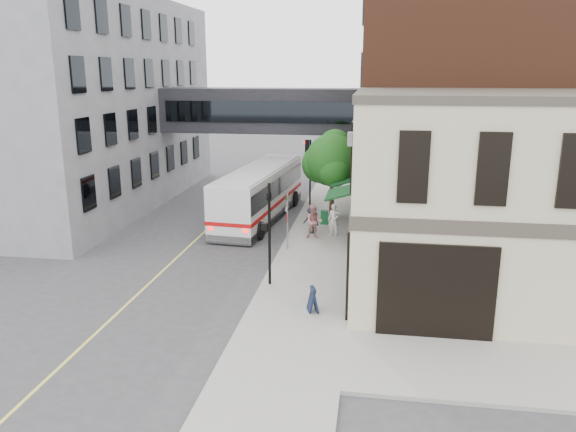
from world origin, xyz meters
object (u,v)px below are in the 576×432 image
(pedestrian_b, at_px, (314,222))
(sandwich_board, at_px, (313,299))
(pedestrian_a, at_px, (334,220))
(bus, at_px, (260,191))
(pedestrian_c, at_px, (311,220))
(newspaper_box, at_px, (324,217))

(pedestrian_b, bearing_deg, sandwich_board, -89.34)
(pedestrian_a, height_order, pedestrian_b, pedestrian_b)
(bus, distance_m, pedestrian_a, 6.13)
(bus, bearing_deg, pedestrian_a, -35.50)
(pedestrian_c, relative_size, newspaper_box, 1.77)
(newspaper_box, bearing_deg, bus, 162.92)
(bus, xyz_separation_m, pedestrian_c, (3.64, -3.21, -0.89))
(bus, distance_m, pedestrian_b, 5.75)
(pedestrian_a, height_order, sandwich_board, pedestrian_a)
(bus, relative_size, pedestrian_a, 6.69)
(bus, distance_m, pedestrian_c, 4.94)
(pedestrian_b, relative_size, newspaper_box, 2.18)
(pedestrian_b, xyz_separation_m, sandwich_board, (1.04, -9.74, -0.44))
(bus, xyz_separation_m, pedestrian_b, (3.91, -4.16, -0.72))
(pedestrian_a, distance_m, pedestrian_c, 1.36)
(newspaper_box, height_order, sandwich_board, sandwich_board)
(pedestrian_b, relative_size, sandwich_board, 1.91)
(pedestrian_a, bearing_deg, sandwich_board, -82.93)
(newspaper_box, relative_size, sandwich_board, 0.88)
(pedestrian_a, xyz_separation_m, pedestrian_b, (-1.05, -0.63, 0.02))
(bus, relative_size, newspaper_box, 14.20)
(pedestrian_c, xyz_separation_m, newspaper_box, (0.56, 2.07, -0.33))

